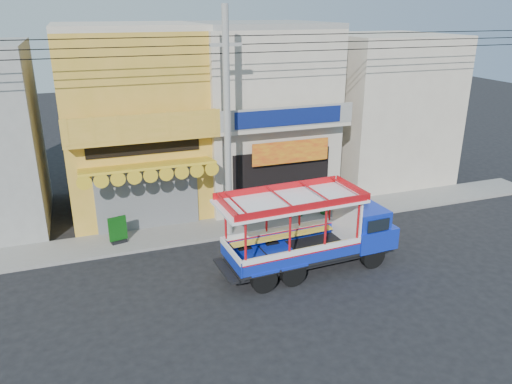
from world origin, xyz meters
TOP-DOWN VIEW (x-y plane):
  - ground at (0.00, 0.00)m, footprint 90.00×90.00m
  - sidewalk at (0.00, 4.00)m, footprint 30.00×2.00m
  - shophouse_left at (-4.00, 7.96)m, footprint 6.00×7.50m
  - shophouse_right at (2.00, 7.96)m, footprint 6.00×6.75m
  - party_pilaster at (-1.00, 4.85)m, footprint 0.35×0.30m
  - filler_building_right at (9.00, 8.00)m, footprint 6.00×6.00m
  - utility_pole at (-0.85, 3.30)m, footprint 28.00×0.26m
  - songthaew_truck at (1.33, -0.26)m, footprint 6.53×2.45m
  - green_sign at (-5.38, 3.94)m, footprint 0.71×0.45m
  - potted_plant_a at (3.68, 3.87)m, footprint 1.11×1.08m
  - potted_plant_b at (2.47, 4.02)m, footprint 0.54×0.60m
  - potted_plant_c at (4.54, 3.95)m, footprint 0.80×0.80m

SIDE VIEW (x-z plane):
  - ground at x=0.00m, z-range 0.00..0.00m
  - sidewalk at x=0.00m, z-range 0.00..0.12m
  - potted_plant_b at x=2.47m, z-range 0.12..1.01m
  - green_sign at x=-5.38m, z-range 0.03..1.12m
  - potted_plant_a at x=3.68m, z-range 0.12..1.06m
  - potted_plant_c at x=4.54m, z-range 0.12..1.21m
  - songthaew_truck at x=1.33m, z-range -0.05..2.95m
  - filler_building_right at x=9.00m, z-range 0.00..7.60m
  - party_pilaster at x=-1.00m, z-range 0.00..8.00m
  - shophouse_right at x=2.00m, z-range -0.01..8.23m
  - shophouse_left at x=-4.00m, z-range -0.01..8.23m
  - utility_pole at x=-0.85m, z-range 0.53..9.53m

